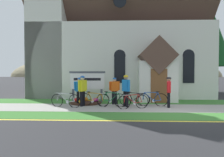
% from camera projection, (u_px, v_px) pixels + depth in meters
% --- Properties ---
extents(ground, '(140.00, 140.00, 0.00)m').
position_uv_depth(ground, '(162.00, 102.00, 13.73)').
color(ground, '#2B2B2D').
extents(sidewalk_slab, '(32.00, 2.52, 0.01)m').
position_uv_depth(sidewalk_slab, '(119.00, 108.00, 11.34)').
color(sidewalk_slab, '#99968E').
rests_on(sidewalk_slab, ground).
extents(grass_verge, '(32.00, 1.63, 0.01)m').
position_uv_depth(grass_verge, '(119.00, 116.00, 9.26)').
color(grass_verge, '#38722D').
rests_on(grass_verge, ground).
extents(church_lawn, '(24.00, 2.24, 0.01)m').
position_uv_depth(church_lawn, '(120.00, 102.00, 13.71)').
color(church_lawn, '#38722D').
rests_on(church_lawn, ground).
extents(curb_paint_stripe, '(28.00, 0.16, 0.01)m').
position_uv_depth(curb_paint_stripe, '(119.00, 121.00, 8.30)').
color(curb_paint_stripe, yellow).
rests_on(curb_paint_stripe, ground).
extents(church_building, '(13.92, 10.68, 14.59)m').
position_uv_depth(church_building, '(116.00, 36.00, 18.84)').
color(church_building, silver).
rests_on(church_building, ground).
extents(church_sign, '(2.26, 0.16, 1.95)m').
position_uv_depth(church_sign, '(87.00, 81.00, 13.39)').
color(church_sign, '#474C56').
rests_on(church_sign, ground).
extents(flower_bed, '(1.87, 1.87, 0.34)m').
position_uv_depth(flower_bed, '(86.00, 102.00, 12.82)').
color(flower_bed, '#382319').
rests_on(flower_bed, ground).
extents(bicycle_orange, '(1.73, 0.08, 0.80)m').
position_uv_depth(bicycle_orange, '(135.00, 99.00, 12.10)').
color(bicycle_orange, black).
rests_on(bicycle_orange, ground).
extents(bicycle_green, '(1.73, 0.52, 0.80)m').
position_uv_depth(bicycle_green, '(66.00, 100.00, 11.51)').
color(bicycle_green, black).
rests_on(bicycle_green, ground).
extents(bicycle_blue, '(1.72, 0.52, 0.83)m').
position_uv_depth(bicycle_blue, '(94.00, 100.00, 11.81)').
color(bicycle_blue, black).
rests_on(bicycle_blue, ground).
extents(bicycle_red, '(1.70, 0.45, 0.84)m').
position_uv_depth(bicycle_red, '(111.00, 100.00, 11.75)').
color(bicycle_red, black).
rests_on(bicycle_red, ground).
extents(bicycle_yellow, '(1.73, 0.23, 0.85)m').
position_uv_depth(bicycle_yellow, '(152.00, 99.00, 11.87)').
color(bicycle_yellow, black).
rests_on(bicycle_yellow, ground).
extents(bicycle_black, '(1.64, 0.57, 0.81)m').
position_uv_depth(bicycle_black, '(133.00, 102.00, 11.02)').
color(bicycle_black, black).
rests_on(bicycle_black, ground).
extents(cyclist_in_blue_jersey, '(0.43, 0.72, 1.74)m').
position_uv_depth(cyclist_in_blue_jersey, '(126.00, 88.00, 11.58)').
color(cyclist_in_blue_jersey, black).
rests_on(cyclist_in_blue_jersey, ground).
extents(cyclist_in_yellow_jersey, '(0.58, 0.42, 1.58)m').
position_uv_depth(cyclist_in_yellow_jersey, '(79.00, 89.00, 12.39)').
color(cyclist_in_yellow_jersey, black).
rests_on(cyclist_in_yellow_jersey, ground).
extents(cyclist_in_green_jersey, '(0.41, 0.60, 1.69)m').
position_uv_depth(cyclist_in_green_jersey, '(83.00, 88.00, 11.78)').
color(cyclist_in_green_jersey, black).
rests_on(cyclist_in_green_jersey, ground).
extents(cyclist_in_white_jersey, '(0.62, 0.35, 1.57)m').
position_uv_depth(cyclist_in_white_jersey, '(114.00, 89.00, 12.54)').
color(cyclist_in_white_jersey, black).
rests_on(cyclist_in_white_jersey, ground).
extents(cyclist_in_orange_jersey, '(0.30, 0.64, 1.64)m').
position_uv_depth(cyclist_in_orange_jersey, '(169.00, 90.00, 11.33)').
color(cyclist_in_orange_jersey, black).
rests_on(cyclist_in_orange_jersey, ground).
extents(roadside_conifer, '(3.52, 3.52, 7.65)m').
position_uv_depth(roadside_conifer, '(211.00, 36.00, 18.73)').
color(roadside_conifer, '#3D2D1E').
rests_on(roadside_conifer, ground).
extents(distant_hill, '(88.44, 36.56, 19.93)m').
position_uv_depth(distant_hill, '(115.00, 77.00, 90.63)').
color(distant_hill, '#847A5B').
rests_on(distant_hill, ground).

